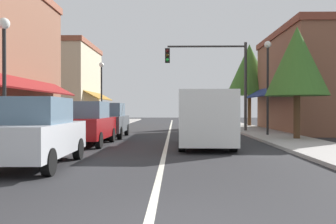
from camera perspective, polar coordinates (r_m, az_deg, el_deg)
ground_plane at (r=22.37m, az=0.17°, el=-3.29°), size 80.00×80.00×0.00m
sidewalk_left at (r=23.11m, az=-13.62°, el=-3.04°), size 2.60×56.00×0.12m
sidewalk_right at (r=22.95m, az=14.05°, el=-3.06°), size 2.60×56.00×0.12m
lane_center_stripe at (r=22.37m, az=0.17°, el=-3.29°), size 0.14×52.00×0.01m
storefront_right_block at (r=26.06m, az=21.79°, el=4.29°), size 6.81×10.20×6.43m
storefront_far_left at (r=33.65m, az=-14.81°, el=3.99°), size 5.38×8.20×7.06m
parked_car_nearest_left at (r=10.16m, az=-19.70°, el=-2.94°), size 1.84×4.13×1.77m
parked_car_second_left at (r=15.61m, az=-12.28°, el=-1.73°), size 1.83×4.12×1.77m
parked_car_third_left at (r=19.60m, az=-9.10°, el=-1.27°), size 1.80×4.11×1.77m
van_in_lane at (r=14.51m, az=5.64°, el=-0.83°), size 2.09×5.22×2.12m
traffic_signal_mast_arm at (r=23.88m, az=7.52°, el=6.26°), size 5.16×0.50×5.66m
street_lamp_left_near at (r=12.77m, az=-23.68°, el=7.03°), size 0.36×0.36×4.31m
street_lamp_right_mid at (r=20.29m, az=14.94°, el=5.78°), size 0.36×0.36×5.01m
street_lamp_left_far at (r=28.30m, az=-10.10°, el=4.19°), size 0.36×0.36×4.92m
tree_right_near at (r=18.33m, az=19.05°, el=7.27°), size 2.89×2.89×5.26m
tree_right_far at (r=31.21m, az=12.29°, el=6.31°), size 3.74×3.74×6.71m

